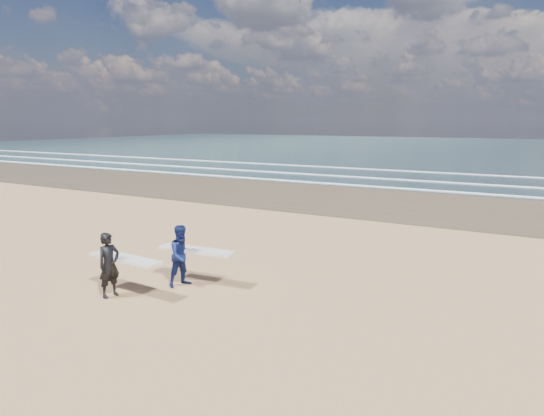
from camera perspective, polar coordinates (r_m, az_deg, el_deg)
The scene contains 2 objects.
surfer_near at distance 12.95m, azimuth -18.33°, elevation -6.25°, with size 2.23×0.99×1.66m.
surfer_far at distance 13.31m, azimuth -10.35°, elevation -5.46°, with size 2.24×1.21×1.67m.
Camera 1 is at (10.36, -8.48, 4.42)m, focal length 32.00 mm.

